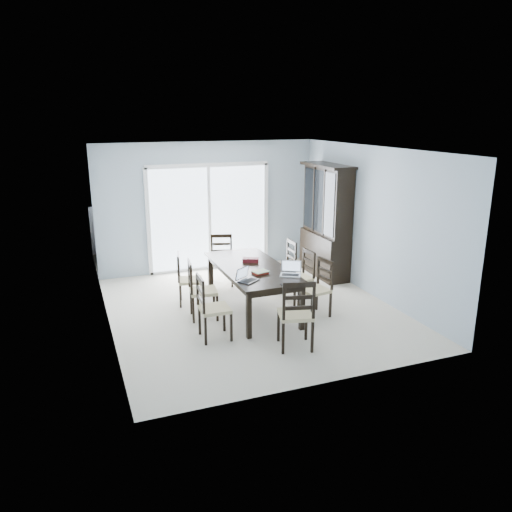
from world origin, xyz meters
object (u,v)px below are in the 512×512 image
object	(u,v)px
chair_left_mid	(197,283)
chair_end_near	(297,308)
china_hutch	(326,222)
chair_right_far	(286,260)
chair_right_near	(320,281)
chair_right_mid	(304,270)
chair_left_near	(208,301)
laptop_dark	(249,278)
chair_left_far	(185,273)
hot_tub	(159,238)
dining_table	(252,271)
game_box	(251,260)
chair_end_far	(222,254)
cell_phone	(284,284)
laptop_silver	(291,272)

from	to	relation	value
chair_left_mid	chair_end_near	size ratio (longest dim) A/B	0.93
china_hutch	chair_right_far	size ratio (longest dim) A/B	2.10
china_hutch	chair_right_far	distance (m)	1.28
chair_right_near	chair_right_mid	size ratio (longest dim) A/B	1.03
chair_left_near	laptop_dark	size ratio (longest dim) A/B	3.12
chair_left_far	laptop_dark	distance (m)	1.51
chair_end_near	hot_tub	xyz separation A→B (m)	(-0.92, 5.14, -0.15)
hot_tub	china_hutch	bearing A→B (deg)	-38.72
dining_table	laptop_dark	world-z (taller)	laptop_dark
chair_left_near	chair_left_mid	bearing A→B (deg)	178.27
game_box	chair_end_far	bearing A→B (deg)	95.12
dining_table	chair_left_mid	size ratio (longest dim) A/B	2.02
chair_end_near	chair_right_far	bearing A→B (deg)	83.31
game_box	laptop_dark	bearing A→B (deg)	-112.03
laptop_dark	hot_tub	size ratio (longest dim) A/B	0.17
chair_end_near	hot_tub	size ratio (longest dim) A/B	0.55
chair_left_near	cell_phone	size ratio (longest dim) A/B	10.18
chair_left_far	hot_tub	size ratio (longest dim) A/B	0.48
dining_table	hot_tub	xyz separation A→B (m)	(-0.86, 3.56, -0.21)
chair_left_near	chair_left_mid	xyz separation A→B (m)	(0.05, 0.79, -0.00)
cell_phone	chair_right_near	bearing A→B (deg)	24.67
chair_right_mid	chair_end_near	size ratio (longest dim) A/B	0.88
chair_left_mid	chair_right_far	bearing A→B (deg)	120.91
laptop_dark	hot_tub	world-z (taller)	laptop_dark
chair_end_near	laptop_dark	distance (m)	0.98
cell_phone	hot_tub	size ratio (longest dim) A/B	0.05
chair_left_near	chair_end_far	size ratio (longest dim) A/B	1.02
dining_table	game_box	world-z (taller)	game_box
hot_tub	game_box	bearing A→B (deg)	-74.35
chair_left_far	chair_right_mid	world-z (taller)	chair_right_mid
chair_left_far	chair_end_far	size ratio (longest dim) A/B	0.95
chair_right_near	chair_right_mid	xyz separation A→B (m)	(0.04, 0.66, -0.02)
chair_end_near	chair_end_far	world-z (taller)	chair_end_near
chair_right_near	chair_right_far	world-z (taller)	chair_right_near
china_hutch	chair_right_mid	world-z (taller)	china_hutch
chair_end_near	chair_end_far	bearing A→B (deg)	106.27
cell_phone	hot_tub	bearing A→B (deg)	99.06
cell_phone	chair_end_near	bearing A→B (deg)	-99.33
china_hutch	chair_left_far	xyz separation A→B (m)	(-2.98, -0.59, -0.53)
dining_table	cell_phone	world-z (taller)	cell_phone
china_hutch	chair_left_mid	world-z (taller)	china_hutch
chair_right_mid	chair_end_near	xyz separation A→B (m)	(-0.92, -1.67, 0.08)
chair_left_near	laptop_silver	xyz separation A→B (m)	(1.34, 0.15, 0.22)
chair_end_near	laptop_dark	size ratio (longest dim) A/B	3.34
chair_left_near	chair_end_far	xyz separation A→B (m)	(0.92, 2.32, -0.01)
dining_table	chair_right_far	xyz separation A→B (m)	(0.96, 0.76, -0.12)
chair_left_near	cell_phone	distance (m)	1.11
chair_left_far	laptop_dark	world-z (taller)	chair_left_far
hot_tub	chair_left_near	bearing A→B (deg)	-91.29
china_hutch	hot_tub	xyz separation A→B (m)	(-2.89, 2.31, -0.60)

